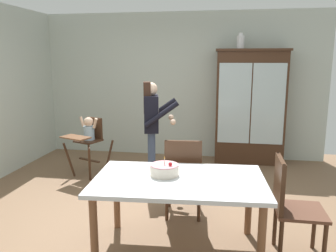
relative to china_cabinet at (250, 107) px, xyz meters
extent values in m
plane|color=brown|center=(-1.29, -2.37, -1.02)|extent=(6.24, 6.24, 0.00)
cube|color=beige|center=(-1.29, 0.26, 0.33)|extent=(5.32, 0.06, 2.70)
cube|color=#422819|center=(0.00, 0.00, -0.03)|extent=(1.19, 0.42, 1.98)
cube|color=#422819|center=(0.00, 0.00, 0.98)|extent=(1.25, 0.48, 0.04)
cube|color=silver|center=(-0.28, -0.21, 0.07)|extent=(0.55, 0.01, 1.39)
cube|color=silver|center=(0.28, -0.21, 0.07)|extent=(0.55, 0.01, 1.39)
cube|color=#422819|center=(0.00, 0.00, 0.07)|extent=(1.11, 0.36, 0.02)
cylinder|color=white|center=(-0.21, 0.00, 1.11)|extent=(0.13, 0.13, 0.22)
cylinder|color=white|center=(-0.21, 0.00, 1.25)|extent=(0.07, 0.07, 0.05)
cylinder|color=#422819|center=(-2.85, -1.31, -0.74)|extent=(0.17, 0.10, 0.56)
cylinder|color=#422819|center=(-2.44, -1.47, -0.74)|extent=(0.10, 0.17, 0.56)
cylinder|color=#422819|center=(-2.69, -0.90, -0.74)|extent=(0.10, 0.17, 0.56)
cylinder|color=#422819|center=(-2.28, -1.06, -0.74)|extent=(0.17, 0.10, 0.56)
cube|color=#422819|center=(-2.56, -1.19, -0.76)|extent=(0.41, 0.19, 0.02)
cube|color=#422819|center=(-2.56, -1.19, -0.44)|extent=(0.44, 0.44, 0.02)
cube|color=#422819|center=(-2.51, -1.04, -0.26)|extent=(0.30, 0.14, 0.34)
cube|color=brown|center=(-2.66, -1.44, -0.34)|extent=(0.50, 0.38, 0.02)
cylinder|color=#9EBCD1|center=(-2.56, -1.17, -0.32)|extent=(0.17, 0.17, 0.22)
sphere|color=beige|center=(-2.56, -1.17, -0.14)|extent=(0.15, 0.15, 0.15)
cylinder|color=beige|center=(-2.69, -1.12, -0.15)|extent=(0.11, 0.08, 0.17)
cylinder|color=beige|center=(-2.43, -1.22, -0.15)|extent=(0.11, 0.08, 0.17)
cylinder|color=#3D4C6B|center=(-1.46, -1.53, -0.61)|extent=(0.11, 0.11, 0.82)
cylinder|color=#3D4C6B|center=(-1.50, -1.36, -0.61)|extent=(0.11, 0.11, 0.82)
cube|color=black|center=(-1.48, -1.44, 0.06)|extent=(0.28, 0.40, 0.52)
cube|color=white|center=(-1.38, -1.42, 0.06)|extent=(0.02, 0.06, 0.49)
sphere|color=beige|center=(-1.48, -1.44, 0.41)|extent=(0.19, 0.19, 0.19)
cube|color=#382319|center=(-1.53, -1.45, 0.29)|extent=(0.14, 0.22, 0.44)
cylinder|color=black|center=(-1.30, -1.61, 0.08)|extent=(0.49, 0.18, 0.37)
sphere|color=beige|center=(-1.14, -1.57, -0.03)|extent=(0.08, 0.08, 0.08)
cylinder|color=black|center=(-1.39, -1.21, 0.08)|extent=(0.49, 0.18, 0.37)
sphere|color=beige|center=(-1.23, -1.18, -0.03)|extent=(0.08, 0.08, 0.08)
cube|color=silver|center=(-0.84, -3.12, -0.30)|extent=(1.67, 1.08, 0.04)
cylinder|color=brown|center=(-1.53, -3.56, -0.67)|extent=(0.07, 0.07, 0.70)
cylinder|color=brown|center=(-0.10, -3.46, -0.67)|extent=(0.07, 0.07, 0.70)
cylinder|color=brown|center=(-1.58, -2.77, -0.67)|extent=(0.07, 0.07, 0.70)
cylinder|color=brown|center=(-0.15, -2.67, -0.67)|extent=(0.07, 0.07, 0.70)
cylinder|color=beige|center=(-0.99, -3.05, -0.23)|extent=(0.28, 0.28, 0.10)
cylinder|color=pink|center=(-0.99, -3.05, -0.17)|extent=(0.27, 0.27, 0.01)
cylinder|color=#F2E5CC|center=(-0.99, -3.05, -0.14)|extent=(0.01, 0.01, 0.06)
cone|color=yellow|center=(-0.99, -3.05, -0.10)|extent=(0.02, 0.02, 0.02)
sphere|color=red|center=(-0.93, -3.08, -0.15)|extent=(0.04, 0.04, 0.04)
cylinder|color=#422819|center=(-0.73, -2.11, -0.79)|extent=(0.04, 0.04, 0.45)
cylinder|color=#422819|center=(-1.10, -2.14, -0.79)|extent=(0.04, 0.04, 0.45)
cylinder|color=#422819|center=(-0.70, -2.48, -0.79)|extent=(0.04, 0.04, 0.45)
cylinder|color=#422819|center=(-1.06, -2.51, -0.79)|extent=(0.04, 0.04, 0.45)
cube|color=brown|center=(-0.90, -2.31, -0.55)|extent=(0.48, 0.48, 0.03)
cube|color=#422819|center=(-0.88, -2.51, -0.30)|extent=(0.42, 0.08, 0.48)
cylinder|color=#422819|center=(-0.69, -2.50, -0.30)|extent=(0.03, 0.03, 0.48)
cylinder|color=#422819|center=(-1.07, -2.53, -0.30)|extent=(0.03, 0.03, 0.48)
cylinder|color=#422819|center=(0.47, -3.23, -0.79)|extent=(0.04, 0.04, 0.45)
cylinder|color=#422819|center=(0.47, -2.86, -0.79)|extent=(0.04, 0.04, 0.45)
cylinder|color=#422819|center=(0.10, -3.22, -0.79)|extent=(0.04, 0.04, 0.45)
cylinder|color=#422819|center=(0.10, -2.85, -0.79)|extent=(0.04, 0.04, 0.45)
cube|color=brown|center=(0.28, -3.04, -0.55)|extent=(0.44, 0.44, 0.03)
cube|color=#422819|center=(0.08, -3.04, -0.30)|extent=(0.04, 0.42, 0.48)
cylinder|color=#422819|center=(0.08, -3.23, -0.30)|extent=(0.03, 0.03, 0.48)
cylinder|color=#422819|center=(0.08, -2.85, -0.30)|extent=(0.03, 0.03, 0.48)
camera|label=1|loc=(-0.43, -6.13, 0.83)|focal=36.21mm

